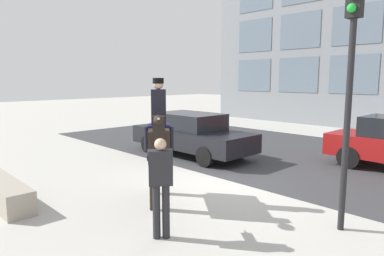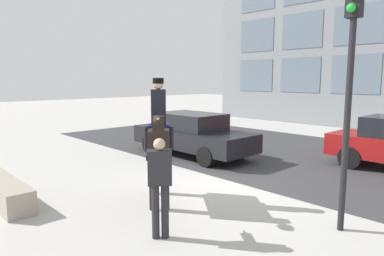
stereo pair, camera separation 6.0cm
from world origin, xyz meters
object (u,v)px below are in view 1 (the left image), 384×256
at_px(pedestrian_bystander, 160,180).
at_px(planter_ledge, 3,191).
at_px(street_car_near_lane, 191,134).
at_px(mounted_horse_lead, 159,139).
at_px(traffic_light, 351,65).

xyz_separation_m(pedestrian_bystander, planter_ledge, (-3.73, -1.45, -0.77)).
bearing_deg(planter_ledge, street_car_near_lane, 95.25).
bearing_deg(mounted_horse_lead, planter_ledge, -93.99).
bearing_deg(traffic_light, street_car_near_lane, 160.01).
distance_m(pedestrian_bystander, planter_ledge, 4.07).
bearing_deg(mounted_horse_lead, street_car_near_lane, 166.39).
bearing_deg(pedestrian_bystander, planter_ledge, 58.93).
bearing_deg(traffic_light, mounted_horse_lead, -156.85).
distance_m(mounted_horse_lead, pedestrian_bystander, 1.81).
height_order(street_car_near_lane, planter_ledge, street_car_near_lane).
xyz_separation_m(pedestrian_bystander, traffic_light, (2.01, 2.54, 1.92)).
bearing_deg(street_car_near_lane, mounted_horse_lead, -52.19).
relative_size(pedestrian_bystander, planter_ledge, 0.67).
xyz_separation_m(mounted_horse_lead, traffic_light, (3.40, 1.45, 1.53)).
distance_m(pedestrian_bystander, street_car_near_lane, 6.48).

